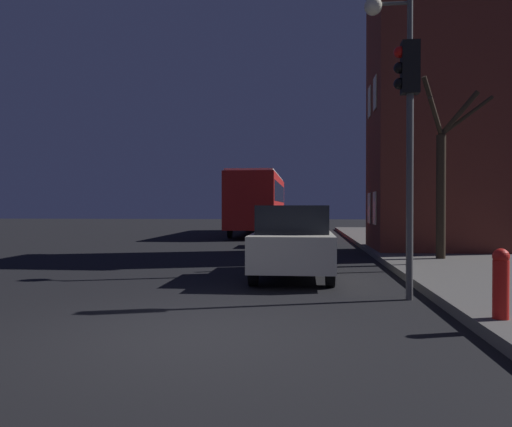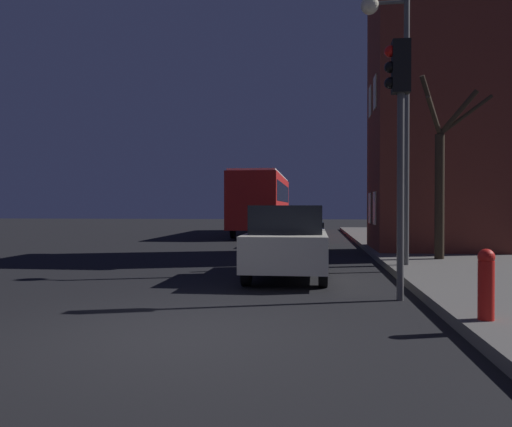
% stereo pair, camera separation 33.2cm
% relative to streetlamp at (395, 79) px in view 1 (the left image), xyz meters
% --- Properties ---
extents(ground_plane, '(120.00, 120.00, 0.00)m').
position_rel_streetlamp_xyz_m(ground_plane, '(-3.66, -6.60, -4.81)').
color(ground_plane, black).
extents(brick_building, '(4.34, 4.00, 10.00)m').
position_rel_streetlamp_xyz_m(brick_building, '(2.17, 4.99, 0.38)').
color(brick_building, brown).
rests_on(brick_building, sidewalk).
extents(streetlamp, '(1.19, 0.44, 6.68)m').
position_rel_streetlamp_xyz_m(streetlamp, '(0.00, 0.00, 0.00)').
color(streetlamp, '#4C4C4C').
rests_on(streetlamp, sidewalk).
extents(traffic_light, '(0.43, 0.24, 4.44)m').
position_rel_streetlamp_xyz_m(traffic_light, '(-0.46, -3.95, -1.63)').
color(traffic_light, '#4C4C4C').
rests_on(traffic_light, ground).
extents(bare_tree, '(2.09, 0.94, 4.98)m').
position_rel_streetlamp_xyz_m(bare_tree, '(1.59, 1.55, -2.25)').
color(bare_tree, '#2D2319').
rests_on(bare_tree, sidewalk).
extents(bus, '(2.51, 11.59, 3.47)m').
position_rel_streetlamp_xyz_m(bus, '(-4.93, 16.52, -2.73)').
color(bus, red).
rests_on(bus, ground).
extents(car_near_lane, '(1.72, 4.03, 1.64)m').
position_rel_streetlamp_xyz_m(car_near_lane, '(-2.49, -1.42, -3.97)').
color(car_near_lane, beige).
rests_on(car_near_lane, ground).
extents(car_mid_lane, '(1.75, 3.80, 1.59)m').
position_rel_streetlamp_xyz_m(car_mid_lane, '(-2.41, 7.82, -3.99)').
color(car_mid_lane, black).
rests_on(car_mid_lane, ground).
extents(fire_hydrant, '(0.21, 0.21, 0.91)m').
position_rel_streetlamp_xyz_m(fire_hydrant, '(0.27, -6.09, -4.17)').
color(fire_hydrant, red).
rests_on(fire_hydrant, sidewalk).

